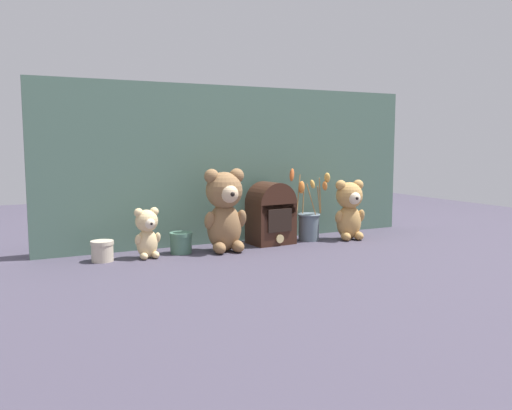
{
  "coord_description": "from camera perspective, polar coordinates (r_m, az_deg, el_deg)",
  "views": [
    {
      "loc": [
        -0.96,
        -1.84,
        0.41
      ],
      "look_at": [
        0.0,
        0.02,
        0.16
      ],
      "focal_mm": 38.0,
      "sensor_mm": 36.0,
      "label": 1
    }
  ],
  "objects": [
    {
      "name": "ground_plane",
      "position": [
        2.11,
        0.25,
        -4.5
      ],
      "size": [
        4.0,
        4.0,
        0.0
      ],
      "primitive_type": "plane",
      "color": "#3D3847"
    },
    {
      "name": "backdrop_wall",
      "position": [
        2.22,
        -1.75,
        4.27
      ],
      "size": [
        1.62,
        0.02,
        0.63
      ],
      "color": "#4C6B5B",
      "rests_on": "ground"
    },
    {
      "name": "teddy_bear_large",
      "position": [
        2.02,
        -3.29,
        -0.37
      ],
      "size": [
        0.17,
        0.16,
        0.31
      ],
      "color": "olive",
      "rests_on": "ground"
    },
    {
      "name": "teddy_bear_medium",
      "position": [
        2.3,
        9.82,
        -0.36
      ],
      "size": [
        0.14,
        0.13,
        0.25
      ],
      "color": "tan",
      "rests_on": "ground"
    },
    {
      "name": "teddy_bear_small",
      "position": [
        1.94,
        -11.39,
        -2.8
      ],
      "size": [
        0.1,
        0.09,
        0.18
      ],
      "color": "#DBBC84",
      "rests_on": "ground"
    },
    {
      "name": "flower_vase",
      "position": [
        2.26,
        5.6,
        -1.69
      ],
      "size": [
        0.15,
        0.14,
        0.3
      ],
      "color": "slate",
      "rests_on": "ground"
    },
    {
      "name": "vintage_radio",
      "position": [
        2.17,
        1.58,
        -0.87
      ],
      "size": [
        0.18,
        0.14,
        0.25
      ],
      "color": "#381E14",
      "rests_on": "ground"
    },
    {
      "name": "decorative_tin_tall",
      "position": [
        2.01,
        -7.91,
        -3.95
      ],
      "size": [
        0.08,
        0.08,
        0.08
      ],
      "color": "#47705B",
      "rests_on": "ground"
    },
    {
      "name": "decorative_tin_short",
      "position": [
        1.94,
        -15.87,
        -4.67
      ],
      "size": [
        0.08,
        0.08,
        0.07
      ],
      "color": "beige",
      "rests_on": "ground"
    }
  ]
}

